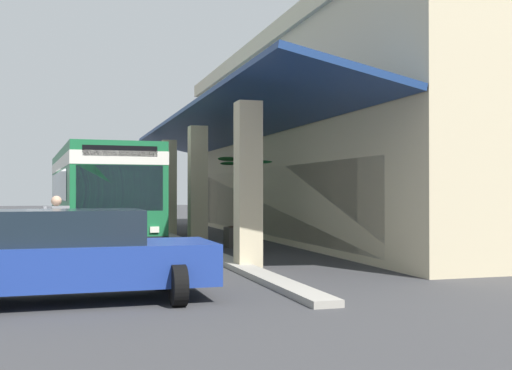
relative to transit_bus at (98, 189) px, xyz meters
The scene contains 7 objects.
ground 7.16m from the transit_bus, 92.97° to the left, with size 120.00×120.00×0.00m, color #38383A.
curb_strip 3.28m from the transit_bus, 96.49° to the left, with size 27.93×0.50×0.12m, color #9E998E.
plaza_building 12.52m from the transit_bus, 91.44° to the left, with size 23.57×16.45×7.56m.
transit_bus is the anchor object (origin of this frame).
parked_sedan_blue 12.01m from the transit_bus, ahead, with size 2.47×4.42×1.47m.
pedestrian 8.16m from the transit_bus, ahead, with size 0.50×0.56×1.67m.
potted_palm 5.26m from the transit_bus, 53.91° to the left, with size 1.53×1.86×2.86m.
Camera 1 is at (22.92, 0.01, 1.76)m, focal length 45.01 mm.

